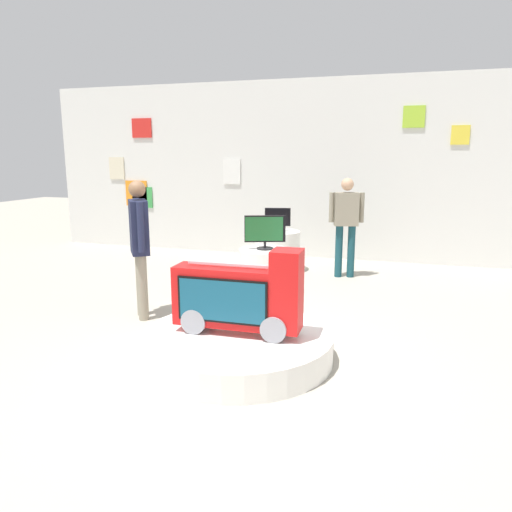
{
  "coord_description": "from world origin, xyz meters",
  "views": [
    {
      "loc": [
        1.38,
        -4.03,
        1.98
      ],
      "look_at": [
        -0.23,
        1.2,
        0.83
      ],
      "focal_mm": 33.91,
      "sensor_mm": 36.0,
      "label": 1
    }
  ],
  "objects_px": {
    "tv_on_left_rear": "(278,219)",
    "tv_on_center_rear": "(265,231)",
    "shopper_browsing_near_truck": "(346,220)",
    "main_display_pedestal": "(238,345)",
    "display_pedestal_left_rear": "(277,251)",
    "shopper_browsing_rear": "(140,239)",
    "display_pedestal_center_rear": "(265,273)",
    "novelty_firetruck_tv": "(239,299)"
  },
  "relations": [
    {
      "from": "tv_on_center_rear",
      "to": "shopper_browsing_near_truck",
      "type": "relative_size",
      "value": 0.34
    },
    {
      "from": "display_pedestal_center_rear",
      "to": "tv_on_center_rear",
      "type": "bearing_deg",
      "value": -109.37
    },
    {
      "from": "tv_on_left_rear",
      "to": "display_pedestal_center_rear",
      "type": "xyz_separation_m",
      "value": [
        0.24,
        -1.59,
        -0.56
      ]
    },
    {
      "from": "main_display_pedestal",
      "to": "display_pedestal_center_rear",
      "type": "height_order",
      "value": "display_pedestal_center_rear"
    },
    {
      "from": "display_pedestal_center_rear",
      "to": "shopper_browsing_rear",
      "type": "xyz_separation_m",
      "value": [
        -1.21,
        -1.27,
        0.64
      ]
    },
    {
      "from": "tv_on_center_rear",
      "to": "shopper_browsing_near_truck",
      "type": "bearing_deg",
      "value": 58.34
    },
    {
      "from": "main_display_pedestal",
      "to": "display_pedestal_left_rear",
      "type": "distance_m",
      "value": 3.74
    },
    {
      "from": "shopper_browsing_rear",
      "to": "tv_on_center_rear",
      "type": "bearing_deg",
      "value": 46.43
    },
    {
      "from": "novelty_firetruck_tv",
      "to": "display_pedestal_left_rear",
      "type": "bearing_deg",
      "value": 98.99
    },
    {
      "from": "tv_on_left_rear",
      "to": "shopper_browsing_near_truck",
      "type": "distance_m",
      "value": 1.17
    },
    {
      "from": "display_pedestal_center_rear",
      "to": "tv_on_center_rear",
      "type": "height_order",
      "value": "tv_on_center_rear"
    },
    {
      "from": "shopper_browsing_rear",
      "to": "display_pedestal_left_rear",
      "type": "bearing_deg",
      "value": 71.29
    },
    {
      "from": "tv_on_left_rear",
      "to": "shopper_browsing_rear",
      "type": "height_order",
      "value": "shopper_browsing_rear"
    },
    {
      "from": "shopper_browsing_rear",
      "to": "tv_on_left_rear",
      "type": "bearing_deg",
      "value": 71.28
    },
    {
      "from": "shopper_browsing_near_truck",
      "to": "tv_on_left_rear",
      "type": "bearing_deg",
      "value": 175.8
    },
    {
      "from": "tv_on_left_rear",
      "to": "display_pedestal_center_rear",
      "type": "relative_size",
      "value": 0.61
    },
    {
      "from": "novelty_firetruck_tv",
      "to": "tv_on_left_rear",
      "type": "xyz_separation_m",
      "value": [
        -0.59,
        3.69,
        0.29
      ]
    },
    {
      "from": "display_pedestal_left_rear",
      "to": "novelty_firetruck_tv",
      "type": "bearing_deg",
      "value": -81.01
    },
    {
      "from": "display_pedestal_left_rear",
      "to": "main_display_pedestal",
      "type": "bearing_deg",
      "value": -81.36
    },
    {
      "from": "main_display_pedestal",
      "to": "tv_on_center_rear",
      "type": "distance_m",
      "value": 2.27
    },
    {
      "from": "shopper_browsing_near_truck",
      "to": "shopper_browsing_rear",
      "type": "xyz_separation_m",
      "value": [
        -2.14,
        -2.78,
        0.03
      ]
    },
    {
      "from": "tv_on_center_rear",
      "to": "display_pedestal_left_rear",
      "type": "bearing_deg",
      "value": 98.3
    },
    {
      "from": "shopper_browsing_near_truck",
      "to": "shopper_browsing_rear",
      "type": "bearing_deg",
      "value": -127.57
    },
    {
      "from": "main_display_pedestal",
      "to": "display_pedestal_left_rear",
      "type": "bearing_deg",
      "value": 98.64
    },
    {
      "from": "main_display_pedestal",
      "to": "shopper_browsing_near_truck",
      "type": "distance_m",
      "value": 3.74
    },
    {
      "from": "display_pedestal_left_rear",
      "to": "tv_on_left_rear",
      "type": "bearing_deg",
      "value": -102.9
    },
    {
      "from": "display_pedestal_left_rear",
      "to": "shopper_browsing_rear",
      "type": "relative_size",
      "value": 0.46
    },
    {
      "from": "main_display_pedestal",
      "to": "novelty_firetruck_tv",
      "type": "bearing_deg",
      "value": -14.34
    },
    {
      "from": "display_pedestal_left_rear",
      "to": "display_pedestal_center_rear",
      "type": "xyz_separation_m",
      "value": [
        0.23,
        -1.6,
        0.0
      ]
    },
    {
      "from": "shopper_browsing_near_truck",
      "to": "shopper_browsing_rear",
      "type": "distance_m",
      "value": 3.51
    },
    {
      "from": "tv_on_left_rear",
      "to": "display_pedestal_center_rear",
      "type": "distance_m",
      "value": 1.71
    },
    {
      "from": "novelty_firetruck_tv",
      "to": "shopper_browsing_rear",
      "type": "distance_m",
      "value": 1.8
    },
    {
      "from": "main_display_pedestal",
      "to": "tv_on_left_rear",
      "type": "distance_m",
      "value": 3.81
    },
    {
      "from": "display_pedestal_left_rear",
      "to": "tv_on_center_rear",
      "type": "xyz_separation_m",
      "value": [
        0.23,
        -1.6,
        0.6
      ]
    },
    {
      "from": "tv_on_left_rear",
      "to": "tv_on_center_rear",
      "type": "distance_m",
      "value": 1.61
    },
    {
      "from": "novelty_firetruck_tv",
      "to": "tv_on_left_rear",
      "type": "relative_size",
      "value": 2.89
    },
    {
      "from": "tv_on_center_rear",
      "to": "shopper_browsing_near_truck",
      "type": "height_order",
      "value": "shopper_browsing_near_truck"
    },
    {
      "from": "shopper_browsing_near_truck",
      "to": "main_display_pedestal",
      "type": "bearing_deg",
      "value": -99.54
    },
    {
      "from": "tv_on_center_rear",
      "to": "shopper_browsing_rear",
      "type": "height_order",
      "value": "shopper_browsing_rear"
    },
    {
      "from": "novelty_firetruck_tv",
      "to": "tv_on_left_rear",
      "type": "height_order",
      "value": "novelty_firetruck_tv"
    },
    {
      "from": "display_pedestal_center_rear",
      "to": "tv_on_center_rear",
      "type": "xyz_separation_m",
      "value": [
        -0.0,
        -0.0,
        0.6
      ]
    },
    {
      "from": "main_display_pedestal",
      "to": "novelty_firetruck_tv",
      "type": "height_order",
      "value": "novelty_firetruck_tv"
    }
  ]
}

